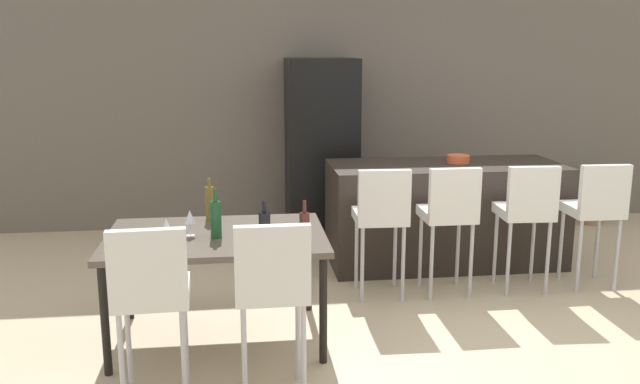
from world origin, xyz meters
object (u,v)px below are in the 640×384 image
dining_chair_near (151,288)px  dining_chair_far (272,283)px  potted_plant (594,196)px  wine_bottle_end (216,219)px  kitchen_island (444,214)px  bar_chair_left (381,212)px  wine_bottle_corner (210,203)px  wine_bottle_left (265,231)px  wine_bottle_far (305,228)px  fruit_bowl (458,159)px  bar_chair_far (596,206)px  dining_table (216,243)px  refrigerator (321,148)px  bar_chair_right (527,208)px  bar_chair_middle (450,210)px  wine_glass_right (190,217)px  wine_glass_middle (166,226)px

dining_chair_near → dining_chair_far: 0.64m
potted_plant → wine_bottle_end: bearing=-147.4°
kitchen_island → wine_bottle_end: (-2.01, -1.50, 0.41)m
bar_chair_left → wine_bottle_corner: bearing=-169.1°
dining_chair_near → dining_chair_far: bearing=-0.0°
kitchen_island → wine_bottle_left: size_ratio=6.64×
wine_bottle_end → wine_bottle_far: bearing=-24.8°
wine_bottle_left → kitchen_island: bearing=47.4°
dining_chair_near → fruit_bowl: 3.41m
bar_chair_far → dining_chair_far: (-2.69, -1.48, 0.00)m
dining_table → refrigerator: bearing=68.2°
bar_chair_right → refrigerator: 2.40m
wine_bottle_left → wine_bottle_end: (-0.30, 0.36, -0.00)m
bar_chair_right → wine_bottle_corner: bearing=-174.3°
kitchen_island → wine_bottle_far: wine_bottle_far is taller
wine_bottle_end → bar_chair_middle: bearing=21.2°
wine_bottle_left → bar_chair_far: bearing=21.2°
dining_table → wine_bottle_end: size_ratio=4.46×
dining_chair_near → wine_glass_right: 0.87m
refrigerator → wine_bottle_far: bearing=-99.2°
kitchen_island → wine_bottle_end: size_ratio=6.50×
bar_chair_left → fruit_bowl: bearing=44.1°
wine_glass_middle → kitchen_island: bearing=35.4°
fruit_bowl → dining_chair_near: bearing=-136.4°
bar_chair_left → fruit_bowl: bar_chair_left is taller
bar_chair_middle → fruit_bowl: (0.35, 0.87, 0.26)m
wine_glass_middle → potted_plant: 5.21m
fruit_bowl → wine_glass_right: bearing=-146.9°
wine_glass_middle → wine_glass_right: size_ratio=1.00×
wine_bottle_end → refrigerator: (1.01, 2.62, 0.05)m
bar_chair_far → dining_chair_near: bearing=-156.1°
kitchen_island → wine_bottle_end: 2.54m
dining_table → refrigerator: (1.02, 2.55, 0.24)m
wine_glass_middle → refrigerator: bearing=64.5°
bar_chair_middle → wine_bottle_end: size_ratio=3.26×
dining_table → wine_bottle_corner: wine_bottle_corner is taller
bar_chair_far → wine_glass_middle: size_ratio=6.03×
bar_chair_middle → wine_glass_right: bar_chair_middle is taller
bar_chair_far → wine_bottle_end: (-3.01, -0.70, 0.17)m
bar_chair_far → potted_plant: (1.08, 1.92, -0.38)m
bar_chair_left → dining_chair_far: size_ratio=1.00×
kitchen_island → wine_bottle_corner: bearing=-152.9°
wine_bottle_end → fruit_bowl: (2.14, 1.56, 0.09)m
kitchen_island → wine_glass_right: kitchen_island is taller
bar_chair_right → bar_chair_far: bearing=-0.0°
refrigerator → bar_chair_far: bearing=-44.0°
dining_table → wine_bottle_end: bearing=-86.6°
wine_bottle_corner → wine_glass_right: 0.40m
bar_chair_left → bar_chair_right: 1.18m
bar_chair_right → refrigerator: size_ratio=0.57×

